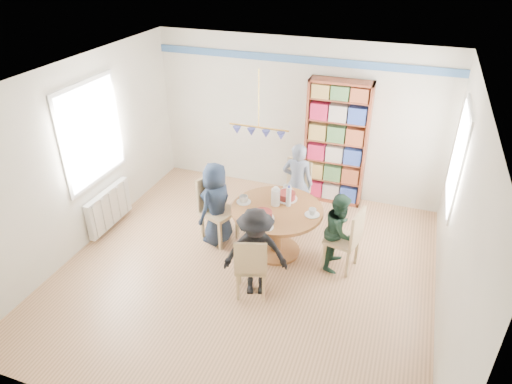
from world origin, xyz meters
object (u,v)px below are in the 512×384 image
at_px(dining_table, 277,220).
at_px(chair_near, 251,265).
at_px(chair_far, 295,187).
at_px(person_right, 340,231).
at_px(bookshelf, 336,144).
at_px(radiator, 109,208).
at_px(person_left, 216,204).
at_px(chair_left, 215,205).
at_px(person_near, 256,253).
at_px(person_far, 297,183).
at_px(chair_right, 348,237).

relative_size(dining_table, chair_near, 1.43).
relative_size(chair_far, person_right, 0.86).
xyz_separation_m(chair_far, bookshelf, (0.47, 0.73, 0.51)).
xyz_separation_m(radiator, person_left, (1.74, 0.24, 0.29)).
xyz_separation_m(chair_left, person_near, (0.99, -0.95, 0.05)).
bearing_deg(person_far, radiator, 22.10).
distance_m(chair_left, chair_right, 2.01).
height_order(chair_right, person_right, person_right).
xyz_separation_m(chair_left, person_far, (1.03, 0.89, 0.10)).
xyz_separation_m(person_far, bookshelf, (0.42, 0.85, 0.37)).
distance_m(chair_left, chair_far, 1.40).
bearing_deg(person_left, radiator, -68.49).
bearing_deg(person_right, chair_left, 93.56).
bearing_deg(person_right, chair_near, 142.09).
xyz_separation_m(person_right, bookshelf, (-0.44, 1.77, 0.48)).
bearing_deg(chair_far, radiator, -153.80).
bearing_deg(person_right, bookshelf, 18.40).
bearing_deg(chair_right, radiator, -176.54).
bearing_deg(person_right, chair_far, 45.76).
bearing_deg(person_left, person_right, 104.67).
bearing_deg(chair_right, person_right, 160.98).
relative_size(dining_table, person_left, 1.01).
distance_m(dining_table, person_far, 0.94).
distance_m(chair_left, bookshelf, 2.31).
bearing_deg(chair_right, person_left, 179.58).
xyz_separation_m(dining_table, bookshelf, (0.46, 1.78, 0.49)).
distance_m(dining_table, person_near, 0.91).
bearing_deg(chair_near, person_left, 132.79).
bearing_deg(chair_far, person_left, -130.56).
bearing_deg(bookshelf, radiator, -146.93).
relative_size(dining_table, bookshelf, 0.61).
bearing_deg(person_near, chair_left, 117.56).
xyz_separation_m(dining_table, person_near, (0.00, -0.91, 0.07)).
distance_m(person_left, person_far, 1.36).
relative_size(chair_near, bookshelf, 0.43).
height_order(dining_table, person_far, person_far).
distance_m(chair_near, person_left, 1.34).
height_order(person_right, bookshelf, bookshelf).
distance_m(dining_table, chair_near, 1.00).
height_order(chair_right, person_left, person_left).
height_order(radiator, chair_right, chair_right).
distance_m(person_right, person_near, 1.28).
xyz_separation_m(chair_right, person_far, (-0.98, 0.97, 0.15)).
height_order(chair_right, bookshelf, bookshelf).
relative_size(radiator, person_near, 0.80).
distance_m(radiator, chair_near, 2.76).
relative_size(chair_right, person_near, 0.76).
bearing_deg(person_left, chair_far, 153.18).
relative_size(person_right, person_near, 0.91).
bearing_deg(bookshelf, person_near, -99.63).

